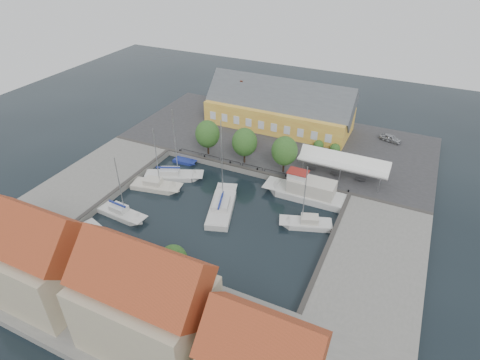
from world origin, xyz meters
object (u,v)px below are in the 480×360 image
at_px(west_boat_b, 156,187).
at_px(west_boat_d, 122,214).
at_px(car_silver, 391,138).
at_px(east_boat_b, 307,224).
at_px(center_sailboat, 222,208).
at_px(warehouse, 276,109).
at_px(launch_sw, 95,232).
at_px(tent_canopy, 344,162).
at_px(car_red, 251,142).
at_px(launch_nw, 185,162).
at_px(west_boat_a, 173,176).
at_px(trawler, 307,192).

height_order(west_boat_b, west_boat_d, west_boat_b).
height_order(car_silver, east_boat_b, east_boat_b).
bearing_deg(east_boat_b, center_sailboat, -172.04).
bearing_deg(warehouse, launch_sw, -104.72).
distance_m(tent_canopy, east_boat_b, 13.55).
bearing_deg(center_sailboat, car_silver, 57.93).
relative_size(car_red, west_boat_b, 0.42).
bearing_deg(warehouse, launch_nw, -116.52).
height_order(center_sailboat, launch_nw, center_sailboat).
xyz_separation_m(west_boat_a, west_boat_b, (-0.72, -3.73, -0.01)).
bearing_deg(west_boat_d, center_sailboat, 31.10).
height_order(west_boat_b, launch_nw, west_boat_b).
height_order(car_silver, launch_sw, car_silver).
distance_m(tent_canopy, car_red, 17.86).
xyz_separation_m(car_silver, west_boat_b, (-31.42, -30.35, -1.41)).
relative_size(west_boat_d, launch_sw, 1.81).
distance_m(warehouse, car_red, 10.78).
height_order(trawler, launch_nw, trawler).
height_order(center_sailboat, launch_sw, center_sailboat).
bearing_deg(car_red, west_boat_b, -136.82).
relative_size(warehouse, car_silver, 7.25).
bearing_deg(car_red, warehouse, 64.78).
bearing_deg(car_silver, car_red, 135.99).
bearing_deg(car_silver, trawler, 175.04).
distance_m(car_red, west_boat_d, 27.18).
relative_size(car_silver, west_boat_d, 0.38).
xyz_separation_m(east_boat_b, west_boat_b, (-24.47, -1.22, -0.00)).
xyz_separation_m(tent_canopy, car_red, (-17.42, 3.44, -1.91)).
xyz_separation_m(tent_canopy, west_boat_d, (-26.34, -22.20, -3.41)).
bearing_deg(car_red, tent_canopy, -31.89).
distance_m(tent_canopy, west_boat_d, 34.61).
height_order(warehouse, west_boat_b, warehouse).
relative_size(west_boat_a, west_boat_b, 1.14).
relative_size(west_boat_b, west_boat_d, 1.05).
bearing_deg(center_sailboat, west_boat_b, 177.57).
bearing_deg(west_boat_d, launch_nw, 89.58).
bearing_deg(west_boat_b, car_red, 63.90).
xyz_separation_m(tent_canopy, east_boat_b, (-1.60, -13.01, -3.42)).
distance_m(center_sailboat, launch_sw, 17.78).
relative_size(center_sailboat, launch_sw, 2.49).
distance_m(east_boat_b, launch_nw, 25.76).
bearing_deg(tent_canopy, east_boat_b, -97.00).
distance_m(center_sailboat, launch_nw, 15.39).
bearing_deg(warehouse, east_boat_b, -60.83).
bearing_deg(west_boat_a, warehouse, 70.24).
xyz_separation_m(car_silver, trawler, (-9.04, -22.57, -0.65)).
height_order(trawler, launch_sw, trawler).
relative_size(west_boat_a, launch_nw, 2.99).
distance_m(trawler, east_boat_b, 6.93).
xyz_separation_m(warehouse, trawler, (12.91, -20.31, -3.41)).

